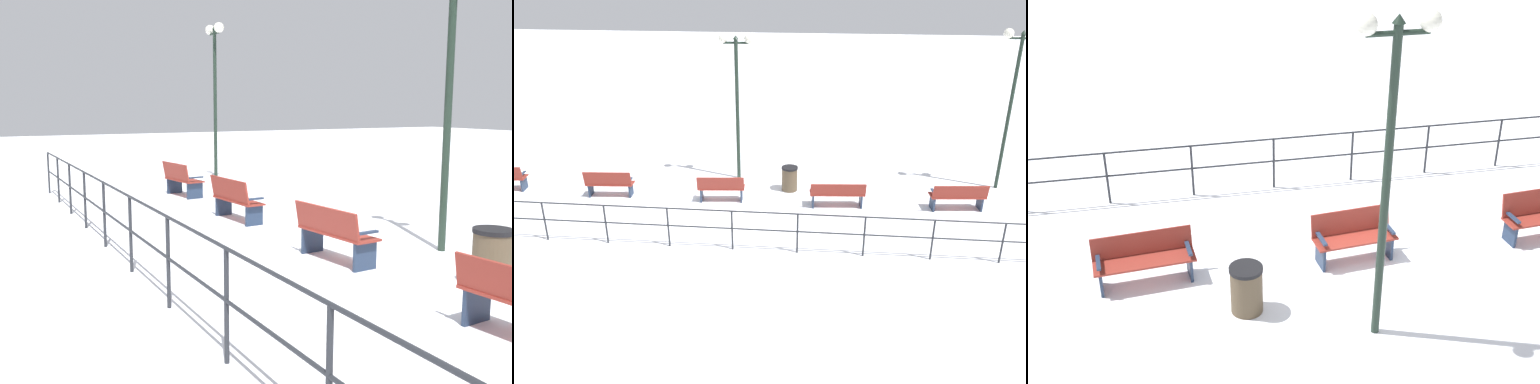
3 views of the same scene
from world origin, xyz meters
The scene contains 6 objects.
ground_plane centered at (0.00, 0.00, 0.00)m, with size 80.00×80.00×0.00m, color white.
bench_second centered at (-0.13, -3.64, 0.45)m, with size 0.68×1.72×0.85m.
bench_third centered at (-0.08, -0.01, 0.46)m, with size 0.66×1.51×0.89m.
lamppost_middle centered at (1.94, -0.26, 3.37)m, with size 0.28×1.11×4.89m.
waterfront_railing centered at (-3.05, 0.00, 0.76)m, with size 0.05×18.90×1.14m.
trash_bin centered at (1.02, -2.09, 0.41)m, with size 0.54×0.54×0.82m.
Camera 3 is at (9.76, -3.32, 6.85)m, focal length 48.21 mm.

